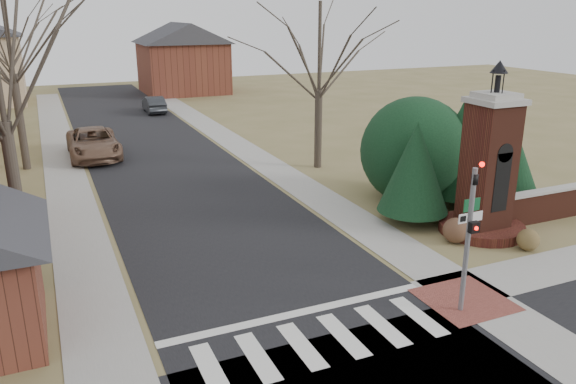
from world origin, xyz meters
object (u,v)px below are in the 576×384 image
traffic_signal_pole (470,226)px  pickup_truck (93,143)px  sign_post (470,224)px  distant_car (154,104)px  brick_gate_monument (487,178)px

traffic_signal_pole → pickup_truck: size_ratio=0.75×
traffic_signal_pole → sign_post: bearing=47.6°
sign_post → distant_car: (-2.86, 34.93, -1.26)m
distant_car → brick_gate_monument: bearing=102.0°
sign_post → pickup_truck: size_ratio=0.46×
traffic_signal_pole → sign_post: size_ratio=1.64×
pickup_truck → distant_car: 15.04m
traffic_signal_pole → pickup_truck: bearing=108.8°
sign_post → pickup_truck: (-8.99, 21.19, -1.12)m
pickup_truck → brick_gate_monument: bearing=-55.2°
traffic_signal_pole → distant_car: (-1.57, 36.34, -1.90)m
sign_post → pickup_truck: sign_post is taller
distant_car → traffic_signal_pole: bearing=93.4°
sign_post → brick_gate_monument: bearing=41.4°
traffic_signal_pole → pickup_truck: (-7.70, 22.61, -1.76)m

